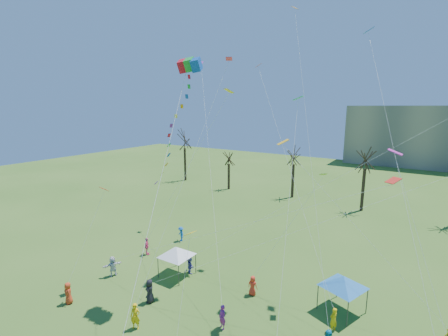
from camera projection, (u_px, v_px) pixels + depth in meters
The scene contains 6 objects.
bare_tree_row at pixel (352, 164), 45.17m from camera, with size 69.21×8.20×10.33m.
big_box_kite at pixel (176, 134), 22.55m from camera, with size 3.20×6.64×19.04m.
canopy_tent_white at pixel (177, 251), 27.39m from camera, with size 3.60×3.60×2.70m.
canopy_tent_blue at pixel (343, 281), 22.52m from camera, with size 3.51×3.51×2.82m.
festival_crowd at pixel (214, 303), 22.56m from camera, with size 26.53×14.28×1.86m.
small_kites_aloft at pixel (285, 127), 23.32m from camera, with size 29.26×19.26×31.99m.
Camera 1 is at (9.74, -11.19, 14.82)m, focal length 25.00 mm.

